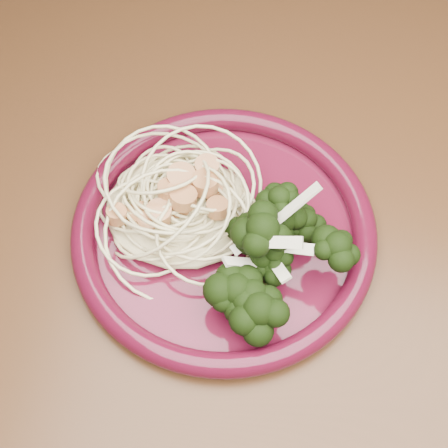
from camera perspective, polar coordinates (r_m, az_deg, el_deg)
name	(u,v)px	position (r m, az deg, el deg)	size (l,w,h in m)	color
dining_table	(194,263)	(0.67, -2.75, -3.55)	(1.20, 0.80, 0.75)	#472814
dinner_plate	(224,230)	(0.56, 0.00, -0.51)	(0.34, 0.34, 0.02)	#4A0C1F
spaghetti_pile	(180,205)	(0.56, -4.04, 1.78)	(0.14, 0.12, 0.03)	beige
scallop_cluster	(177,182)	(0.53, -4.28, 3.88)	(0.12, 0.12, 0.04)	tan
broccoli_pile	(281,240)	(0.53, 5.23, -1.51)	(0.09, 0.15, 0.05)	black
onion_garnish	(284,221)	(0.51, 5.51, 0.28)	(0.06, 0.10, 0.05)	beige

